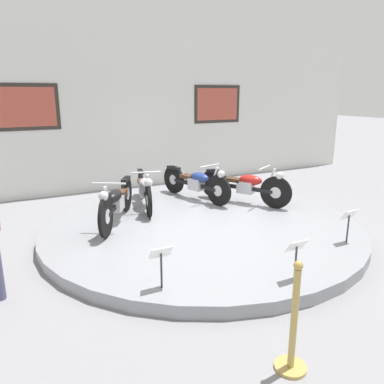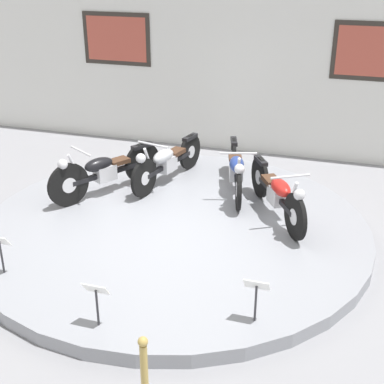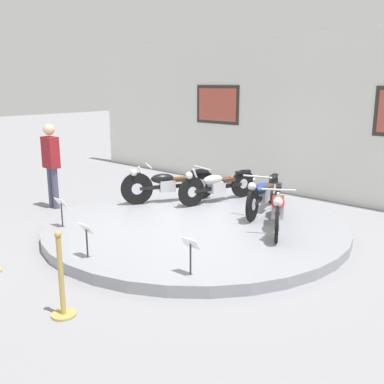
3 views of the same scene
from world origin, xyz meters
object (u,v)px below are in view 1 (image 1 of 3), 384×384
(motorcycle_black, at_px, (116,201))
(info_placard_front_left, at_px, (161,258))
(stanchion_post_left_of_entry, at_px, (293,334))
(motorcycle_silver, at_px, (145,188))
(info_placard_front_right, at_px, (349,219))
(motorcycle_red, at_px, (246,185))
(info_placard_front_centre, at_px, (296,251))
(motorcycle_blue, at_px, (196,182))

(motorcycle_black, distance_m, info_placard_front_left, 2.40)
(stanchion_post_left_of_entry, bearing_deg, motorcycle_silver, 85.68)
(motorcycle_black, height_order, info_placard_front_right, motorcycle_black)
(motorcycle_silver, height_order, stanchion_post_left_of_entry, stanchion_post_left_of_entry)
(motorcycle_black, height_order, motorcycle_red, motorcycle_black)
(motorcycle_black, xyz_separation_m, info_placard_front_centre, (1.32, -2.93, -0.03))
(info_placard_front_left, relative_size, info_placard_front_right, 1.00)
(motorcycle_blue, distance_m, stanchion_post_left_of_entry, 4.86)
(info_placard_front_centre, xyz_separation_m, stanchion_post_left_of_entry, (-0.92, -0.99, -0.19))
(info_placard_front_left, height_order, stanchion_post_left_of_entry, stanchion_post_left_of_entry)
(motorcycle_silver, distance_m, info_placard_front_right, 3.71)
(motorcycle_black, height_order, stanchion_post_left_of_entry, stanchion_post_left_of_entry)
(motorcycle_silver, bearing_deg, motorcycle_red, -20.23)
(info_placard_front_right, bearing_deg, info_placard_front_left, 180.00)
(motorcycle_silver, bearing_deg, motorcycle_black, -137.40)
(motorcycle_silver, bearing_deg, motorcycle_blue, 0.06)
(info_placard_front_centre, distance_m, info_placard_front_right, 1.59)
(motorcycle_silver, distance_m, info_placard_front_left, 3.23)
(motorcycle_blue, bearing_deg, motorcycle_red, -42.77)
(motorcycle_blue, distance_m, info_placard_front_centre, 3.67)
(motorcycle_silver, xyz_separation_m, motorcycle_blue, (1.14, 0.00, 0.00))
(info_placard_front_left, bearing_deg, motorcycle_black, 85.94)
(motorcycle_silver, height_order, motorcycle_blue, motorcycle_blue)
(motorcycle_black, bearing_deg, info_placard_front_left, -94.06)
(motorcycle_blue, bearing_deg, info_placard_front_right, -73.35)
(motorcycle_black, relative_size, motorcycle_silver, 0.92)
(motorcycle_black, distance_m, motorcycle_silver, 1.03)
(motorcycle_blue, distance_m, info_placard_front_right, 3.23)
(motorcycle_blue, xyz_separation_m, info_placard_front_right, (0.92, -3.09, -0.01))
(motorcycle_silver, bearing_deg, info_placard_front_centre, -81.11)
(motorcycle_silver, xyz_separation_m, info_placard_front_right, (2.06, -3.09, -0.00))
(motorcycle_blue, relative_size, info_placard_front_right, 3.71)
(info_placard_front_centre, bearing_deg, info_placard_front_right, 19.85)
(motorcycle_black, distance_m, info_placard_front_right, 3.70)
(info_placard_front_centre, bearing_deg, motorcycle_black, 114.29)
(info_placard_front_left, height_order, info_placard_front_right, same)
(motorcycle_red, bearing_deg, info_placard_front_left, -139.67)
(motorcycle_red, xyz_separation_m, info_placard_front_left, (-2.82, -2.39, -0.01))
(info_placard_front_right, bearing_deg, motorcycle_blue, 106.65)
(motorcycle_black, distance_m, motorcycle_blue, 2.02)
(motorcycle_red, xyz_separation_m, info_placard_front_right, (0.17, -2.39, -0.01))
(motorcycle_red, distance_m, info_placard_front_right, 2.40)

